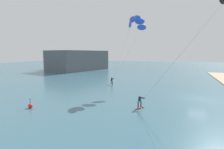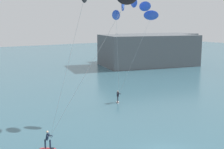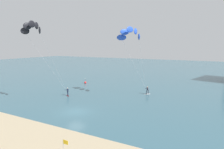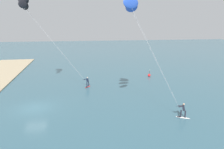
# 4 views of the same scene
# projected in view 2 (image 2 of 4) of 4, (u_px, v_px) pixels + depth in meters

# --- Properties ---
(kitesurfer_mid_water) EXTENTS (5.48, 7.80, 13.68)m
(kitesurfer_mid_water) POSITION_uv_depth(u_px,v_px,m) (133.00, 13.00, 33.72)
(kitesurfer_mid_water) COLOR white
(kitesurfer_mid_water) RESTS_ON ground
(distant_headland) EXTENTS (33.48, 21.44, 7.75)m
(distant_headland) POSITION_uv_depth(u_px,v_px,m) (151.00, 49.00, 79.93)
(distant_headland) COLOR #4C564C
(distant_headland) RESTS_ON ground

